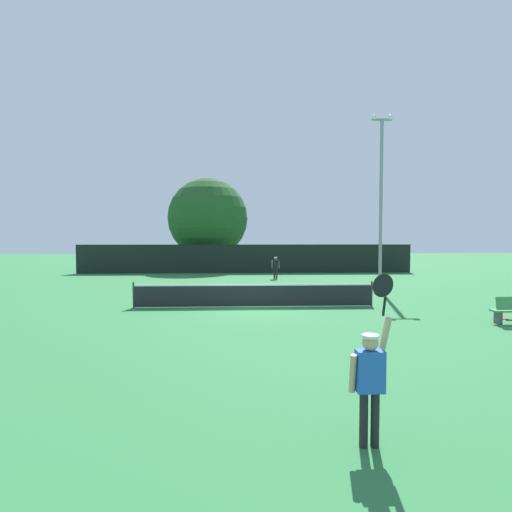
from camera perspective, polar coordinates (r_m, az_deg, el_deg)
ground_plane at (r=17.11m, az=-0.26°, el=-7.26°), size 120.00×120.00×0.00m
tennis_net at (r=17.03m, az=-0.27°, el=-5.55°), size 10.19×0.08×1.07m
perimeter_fence at (r=33.54m, az=-1.41°, el=-0.40°), size 28.03×0.12×2.39m
player_serving at (r=5.99m, az=15.99°, el=-15.68°), size 0.67×0.38×2.41m
player_receiving at (r=28.73m, az=2.80°, el=-1.39°), size 0.57×0.23×1.56m
tennis_ball at (r=17.56m, az=4.97°, el=-6.90°), size 0.07×0.07×0.07m
spare_racket at (r=17.13m, az=31.88°, el=-7.56°), size 0.28×0.52×0.04m
light_pole at (r=23.39m, az=17.39°, el=8.59°), size 1.18×0.28×9.68m
large_tree at (r=37.91m, az=-6.88°, el=5.36°), size 7.44×7.44×8.52m
parked_car_near at (r=41.90m, az=-5.58°, el=-0.40°), size 2.20×4.33×1.69m
parked_car_mid at (r=42.00m, az=7.74°, el=-0.40°), size 2.37×4.39×1.69m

